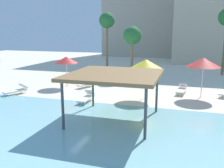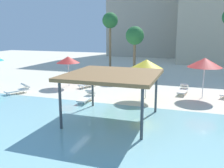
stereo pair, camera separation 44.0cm
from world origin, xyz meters
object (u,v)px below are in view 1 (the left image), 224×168
Objects in this scene: beach_umbrella_red_4 at (203,62)px; lounge_chair_1 at (17,90)px; shade_pavilion at (114,76)px; palm_tree_0 at (107,22)px; lounge_chair_3 at (182,89)px; lounge_chair_4 at (87,83)px; palm_tree_1 at (132,37)px; beach_umbrella_yellow_3 at (146,64)px; lounge_chair_2 at (87,97)px; beach_umbrella_red_1 at (66,60)px.

lounge_chair_1 is (-13.75, -3.31, -2.28)m from beach_umbrella_red_4.
shade_pavilion is 18.30m from palm_tree_0.
palm_tree_0 is (-5.95, 16.96, 3.44)m from shade_pavilion.
lounge_chair_3 is 8.03m from lounge_chair_4.
lounge_chair_3 is 0.37× the size of palm_tree_1.
beach_umbrella_yellow_3 is 4.25m from beach_umbrella_red_4.
lounge_chair_3 is at bearing -47.08° from palm_tree_1.
lounge_chair_3 is at bearing 41.68° from beach_umbrella_yellow_3.
beach_umbrella_yellow_3 is 0.97× the size of beach_umbrella_red_4.
beach_umbrella_red_4 is at bearing -43.70° from palm_tree_0.
palm_tree_0 is (-3.09, 14.01, 5.60)m from lounge_chair_2.
shade_pavilion reaches higher than lounge_chair_3.
palm_tree_0 reaches higher than lounge_chair_2.
beach_umbrella_yellow_3 is 0.54× the size of palm_tree_1.
palm_tree_0 reaches higher than lounge_chair_1.
palm_tree_1 is at bearing 98.36° from shade_pavilion.
palm_tree_1 is (7.01, 9.76, 3.95)m from lounge_chair_1.
palm_tree_1 reaches higher than lounge_chair_2.
lounge_chair_1 is 6.09m from lounge_chair_2.
lounge_chair_2 is (6.08, -0.42, 0.00)m from lounge_chair_1.
palm_tree_0 is (0.54, 9.89, 3.56)m from beach_umbrella_red_1.
beach_umbrella_red_1 is at bearing 165.23° from beach_umbrella_yellow_3.
lounge_chair_4 is at bearing -82.28° from lounge_chair_3.
beach_umbrella_red_1 is at bearing 132.52° from shade_pavilion.
beach_umbrella_red_1 is 0.93× the size of beach_umbrella_yellow_3.
shade_pavilion is 5.21m from beach_umbrella_yellow_3.
shade_pavilion reaches higher than lounge_chair_2.
lounge_chair_1 is at bearing -166.45° from beach_umbrella_red_4.
lounge_chair_1 is 0.37× the size of palm_tree_1.
shade_pavilion is 8.43m from lounge_chair_3.
beach_umbrella_red_4 reaches higher than lounge_chair_1.
lounge_chair_1 and lounge_chair_3 have the same top height.
beach_umbrella_yellow_3 is at bearing -158.76° from beach_umbrella_red_4.
lounge_chair_1 is 1.01× the size of lounge_chair_3.
lounge_chair_2 is at bearing 134.08° from shade_pavilion.
palm_tree_0 is at bearing -166.37° from lounge_chair_2.
lounge_chair_2 is (-3.71, -2.19, -2.20)m from beach_umbrella_yellow_3.
beach_umbrella_red_1 is at bearing -80.83° from lounge_chair_3.
lounge_chair_2 is at bearing 44.21° from lounge_chair_4.
shade_pavilion is 2.51× the size of lounge_chair_2.
beach_umbrella_red_4 is at bearing 127.99° from lounge_chair_1.
lounge_chair_2 is at bearing -149.45° from beach_umbrella_yellow_3.
lounge_chair_1 is at bearing -102.41° from palm_tree_0.
lounge_chair_1 is 12.65m from palm_tree_1.
beach_umbrella_red_4 reaches higher than beach_umbrella_red_1.
palm_tree_1 is at bearing 136.28° from beach_umbrella_red_4.
lounge_chair_4 is (-9.45, 0.66, -2.28)m from beach_umbrella_red_4.
beach_umbrella_red_4 is at bearing 54.24° from shade_pavilion.
beach_umbrella_red_4 is 1.49× the size of lounge_chair_1.
beach_umbrella_red_4 is 9.74m from lounge_chair_4.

